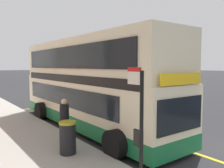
% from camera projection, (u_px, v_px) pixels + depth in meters
% --- Properties ---
extents(ground_plane, '(260.00, 260.00, 0.00)m').
position_uv_depth(ground_plane, '(14.00, 87.00, 33.25)').
color(ground_plane, '#28282B').
extents(double_decker_bus, '(3.17, 11.24, 4.40)m').
position_uv_depth(double_decker_bus, '(88.00, 87.00, 11.65)').
color(double_decker_bus, beige).
rests_on(double_decker_bus, ground).
extents(bus_bay_markings, '(2.85, 14.12, 0.01)m').
position_uv_depth(bus_bay_markings, '(88.00, 128.00, 11.61)').
color(bus_bay_markings, gold).
rests_on(bus_bay_markings, ground).
extents(bus_stop_sign, '(0.09, 0.51, 2.95)m').
position_uv_depth(bus_stop_sign, '(139.00, 121.00, 5.33)').
color(bus_stop_sign, black).
rests_on(bus_stop_sign, pavement_near).
extents(pedestrian_further_back, '(0.34, 0.34, 1.77)m').
position_uv_depth(pedestrian_further_back, '(64.00, 120.00, 8.61)').
color(pedestrian_further_back, '#3F724C').
rests_on(pedestrian_further_back, pavement_near).
extents(litter_bin, '(0.58, 0.58, 1.11)m').
position_uv_depth(litter_bin, '(68.00, 137.00, 7.84)').
color(litter_bin, black).
rests_on(litter_bin, pavement_near).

